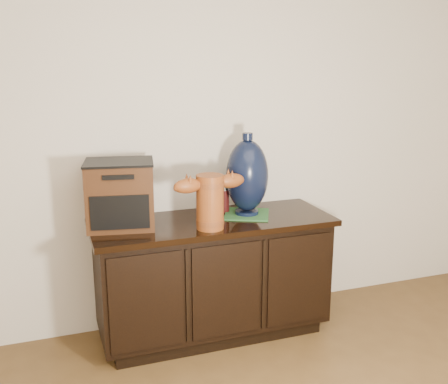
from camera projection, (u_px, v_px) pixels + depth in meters
name	position (u px, v px, depth m)	size (l,w,h in m)	color
sideboard	(213.00, 276.00, 3.25)	(1.46, 0.56, 0.75)	black
terracotta_vessel	(210.00, 199.00, 2.96)	(0.45, 0.18, 0.31)	brown
tv_radio	(120.00, 194.00, 2.99)	(0.43, 0.37, 0.39)	#3C200F
green_mat	(247.00, 214.00, 3.26)	(0.27, 0.27, 0.01)	#295B2B
lamp_base	(247.00, 176.00, 3.20)	(0.35, 0.35, 0.50)	black
spray_can	(225.00, 199.00, 3.30)	(0.06, 0.06, 0.17)	#5C100F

